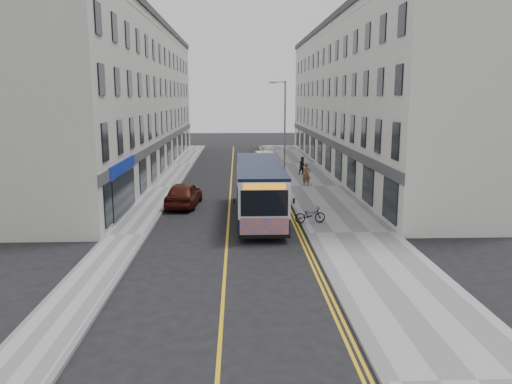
{
  "coord_description": "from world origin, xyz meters",
  "views": [
    {
      "loc": [
        0.53,
        -25.13,
        6.8
      ],
      "look_at": [
        1.54,
        1.94,
        1.6
      ],
      "focal_mm": 35.0,
      "sensor_mm": 36.0,
      "label": 1
    }
  ],
  "objects": [
    {
      "name": "bicycle",
      "position": [
        4.4,
        0.73,
        0.56
      ],
      "size": [
        1.74,
        0.83,
        0.88
      ],
      "primitive_type": "imported",
      "rotation": [
        0.0,
        0.0,
        1.72
      ],
      "color": "black",
      "rests_on": "pavement_east"
    },
    {
      "name": "kerb_west",
      "position": [
        -4.0,
        12.0,
        0.07
      ],
      "size": [
        0.18,
        64.0,
        0.13
      ],
      "primitive_type": "cube",
      "color": "slate",
      "rests_on": "ground"
    },
    {
      "name": "pavement_east",
      "position": [
        6.25,
        12.0,
        0.06
      ],
      "size": [
        4.5,
        64.0,
        0.12
      ],
      "primitive_type": "cube",
      "color": "#99999C",
      "rests_on": "ground"
    },
    {
      "name": "streetlamp",
      "position": [
        4.17,
        14.0,
        4.38
      ],
      "size": [
        1.32,
        0.18,
        8.0
      ],
      "color": "gray",
      "rests_on": "ground"
    },
    {
      "name": "pedestrian_far",
      "position": [
        6.16,
        17.41,
        0.9
      ],
      "size": [
        0.91,
        0.8,
        1.56
      ],
      "primitive_type": "imported",
      "rotation": [
        0.0,
        0.0,
        0.33
      ],
      "color": "black",
      "rests_on": "pavement_east"
    },
    {
      "name": "terrace_east",
      "position": [
        11.5,
        21.0,
        6.5
      ],
      "size": [
        6.0,
        46.0,
        13.0
      ],
      "primitive_type": "cube",
      "color": "silver",
      "rests_on": "ground"
    },
    {
      "name": "road_dbl_yellow_outer",
      "position": [
        3.75,
        12.0,
        0.0
      ],
      "size": [
        0.1,
        64.0,
        0.01
      ],
      "primitive_type": "cube",
      "color": "gold",
      "rests_on": "ground"
    },
    {
      "name": "car_white",
      "position": [
        3.2,
        22.99,
        0.77
      ],
      "size": [
        2.22,
        4.87,
        1.55
      ],
      "primitive_type": "imported",
      "rotation": [
        0.0,
        0.0,
        0.13
      ],
      "color": "white",
      "rests_on": "ground"
    },
    {
      "name": "city_bus",
      "position": [
        1.75,
        2.53,
        1.7
      ],
      "size": [
        2.5,
        10.72,
        3.11
      ],
      "color": "black",
      "rests_on": "ground"
    },
    {
      "name": "ground",
      "position": [
        0.0,
        0.0,
        0.0
      ],
      "size": [
        140.0,
        140.0,
        0.0
      ],
      "primitive_type": "plane",
      "color": "black",
      "rests_on": "ground"
    },
    {
      "name": "pavement_west",
      "position": [
        -5.0,
        12.0,
        0.06
      ],
      "size": [
        2.0,
        64.0,
        0.12
      ],
      "primitive_type": "cube",
      "color": "#99999C",
      "rests_on": "ground"
    },
    {
      "name": "pedestrian_near",
      "position": [
        5.73,
        11.87,
        1.0
      ],
      "size": [
        0.67,
        0.47,
        1.76
      ],
      "primitive_type": "imported",
      "rotation": [
        0.0,
        0.0,
        0.09
      ],
      "color": "brown",
      "rests_on": "pavement_east"
    },
    {
      "name": "road_dbl_yellow_inner",
      "position": [
        3.55,
        12.0,
        0.0
      ],
      "size": [
        0.1,
        64.0,
        0.01
      ],
      "primitive_type": "cube",
      "color": "gold",
      "rests_on": "ground"
    },
    {
      "name": "road_centre_line",
      "position": [
        0.0,
        12.0,
        0.0
      ],
      "size": [
        0.12,
        64.0,
        0.01
      ],
      "primitive_type": "cube",
      "color": "gold",
      "rests_on": "ground"
    },
    {
      "name": "terrace_west",
      "position": [
        -9.0,
        21.0,
        6.5
      ],
      "size": [
        6.0,
        46.0,
        13.0
      ],
      "primitive_type": "cube",
      "color": "beige",
      "rests_on": "ground"
    },
    {
      "name": "kerb_east",
      "position": [
        4.0,
        12.0,
        0.07
      ],
      "size": [
        0.18,
        64.0,
        0.13
      ],
      "primitive_type": "cube",
      "color": "slate",
      "rests_on": "ground"
    },
    {
      "name": "car_maroon",
      "position": [
        -2.86,
        5.71,
        0.78
      ],
      "size": [
        2.23,
        4.72,
        1.56
      ],
      "primitive_type": "imported",
      "rotation": [
        0.0,
        0.0,
        3.06
      ],
      "color": "#43130B",
      "rests_on": "ground"
    }
  ]
}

